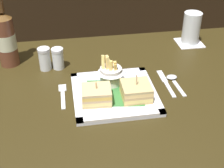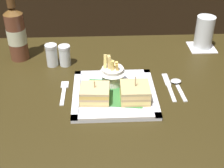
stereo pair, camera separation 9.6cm
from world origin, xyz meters
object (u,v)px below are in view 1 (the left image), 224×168
(dining_table, at_px, (110,131))
(pepper_shaker, at_px, (58,60))
(square_plate, at_px, (114,94))
(spoon, at_px, (173,80))
(sandwich_half_left, at_px, (96,95))
(salt_shaker, at_px, (45,60))
(fries_cup, at_px, (111,73))
(sandwich_half_right, at_px, (136,91))
(water_glass, at_px, (191,30))
(beer_bottle, at_px, (5,37))
(knife, at_px, (165,82))
(fork, at_px, (63,94))

(dining_table, relative_size, pepper_shaker, 15.79)
(square_plate, xyz_separation_m, spoon, (0.21, 0.05, -0.00))
(pepper_shaker, bearing_deg, square_plate, -50.24)
(sandwich_half_left, bearing_deg, salt_shaker, 123.16)
(fries_cup, bearing_deg, salt_shaker, 145.45)
(sandwich_half_right, bearing_deg, water_glass, 48.51)
(beer_bottle, height_order, knife, beer_bottle)
(beer_bottle, bearing_deg, knife, -22.27)
(dining_table, distance_m, knife, 0.25)
(sandwich_half_left, distance_m, water_glass, 0.54)
(square_plate, relative_size, water_glass, 2.02)
(sandwich_half_right, xyz_separation_m, salt_shaker, (-0.27, 0.23, 0.00))
(sandwich_half_right, relative_size, spoon, 0.71)
(water_glass, bearing_deg, fork, -151.80)
(square_plate, xyz_separation_m, knife, (0.18, 0.05, -0.01))
(sandwich_half_right, xyz_separation_m, fries_cup, (-0.06, 0.09, 0.02))
(sandwich_half_right, height_order, fries_cup, fries_cup)
(square_plate, bearing_deg, salt_shaker, 136.69)
(beer_bottle, relative_size, pepper_shaker, 3.74)
(knife, bearing_deg, fries_cup, 177.00)
(knife, relative_size, salt_shaker, 1.99)
(dining_table, height_order, sandwich_half_left, sandwich_half_left)
(sandwich_half_left, xyz_separation_m, beer_bottle, (-0.28, 0.29, 0.07))
(water_glass, xyz_separation_m, pepper_shaker, (-0.52, -0.11, -0.02))
(fork, height_order, salt_shaker, salt_shaker)
(knife, distance_m, spoon, 0.03)
(fries_cup, distance_m, salt_shaker, 0.25)
(sandwich_half_right, distance_m, salt_shaker, 0.35)
(sandwich_half_left, relative_size, beer_bottle, 0.32)
(fork, xyz_separation_m, knife, (0.33, 0.02, 0.00))
(dining_table, xyz_separation_m, beer_bottle, (-0.32, 0.24, 0.26))
(dining_table, bearing_deg, square_plate, -37.65)
(beer_bottle, distance_m, salt_shaker, 0.15)
(sandwich_half_right, xyz_separation_m, spoon, (0.15, 0.08, -0.03))
(spoon, relative_size, pepper_shaker, 1.62)
(spoon, bearing_deg, fork, -176.96)
(beer_bottle, bearing_deg, sandwich_half_left, -46.24)
(water_glass, distance_m, pepper_shaker, 0.53)
(fries_cup, height_order, fork, fries_cup)
(sandwich_half_left, xyz_separation_m, water_glass, (0.42, 0.34, 0.02))
(fries_cup, bearing_deg, water_glass, 34.87)
(sandwich_half_right, relative_size, salt_shaker, 1.07)
(fries_cup, relative_size, salt_shaker, 1.28)
(sandwich_half_left, height_order, beer_bottle, beer_bottle)
(pepper_shaker, bearing_deg, dining_table, -51.13)
(dining_table, xyz_separation_m, sandwich_half_right, (0.07, -0.04, 0.18))
(sandwich_half_left, distance_m, pepper_shaker, 0.25)
(pepper_shaker, bearing_deg, water_glass, 11.80)
(sandwich_half_left, bearing_deg, knife, 18.20)
(beer_bottle, distance_m, pepper_shaker, 0.19)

